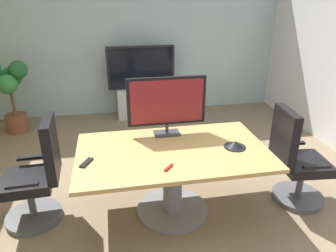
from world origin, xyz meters
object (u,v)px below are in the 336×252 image
Objects in this scene: office_chair_left at (38,180)px; office_chair_right at (295,165)px; conference_table at (173,167)px; tv_monitor at (167,103)px; conference_phone at (235,144)px; wall_display_unit at (142,94)px; potted_plant at (10,87)px; remote_control at (86,163)px.

office_chair_right is (2.67, -0.20, 0.00)m from office_chair_left.
tv_monitor is at bearing 88.17° from conference_table.
wall_display_unit is at bearing 102.20° from conference_phone.
conference_table is 0.67m from tv_monitor.
conference_table is at bearing -89.99° from wall_display_unit.
potted_plant is at bearing -164.02° from office_chair_left.
office_chair_left is 0.64m from remote_control.
wall_display_unit is at bearing 101.81° from remote_control.
office_chair_left is at bearing 174.24° from conference_phone.
conference_phone is (0.62, -0.06, 0.22)m from conference_table.
remote_control is at bearing -177.96° from conference_phone.
conference_table is 1.34m from office_chair_right.
conference_table is 1.43× the size of wall_display_unit.
remote_control is at bearing 96.60° from office_chair_right.
wall_display_unit is at bearing 151.01° from office_chair_left.
tv_monitor is (1.35, 0.25, 0.64)m from office_chair_left.
tv_monitor is at bearing 98.01° from office_chair_left.
office_chair_left is 1.30× the size of tv_monitor.
tv_monitor is 0.69× the size of potted_plant.
tv_monitor is at bearing -45.12° from potted_plant.
office_chair_left is 2.68m from office_chair_right.
remote_control is (-1.45, -0.05, -0.02)m from conference_phone.
potted_plant is (-2.15, 2.56, 0.22)m from conference_table.
tv_monitor reaches higher than remote_control.
remote_control is (0.51, -0.25, 0.29)m from office_chair_left.
office_chair_left is 1.99m from conference_phone.
office_chair_right is 3.18m from wall_display_unit.
potted_plant reaches higher than remote_control.
remote_control is at bearing -149.10° from tv_monitor.
tv_monitor reaches higher than conference_phone.
conference_table is at bearing 35.37° from remote_control.
tv_monitor is 1.04m from remote_control.
tv_monitor is 0.83m from conference_phone.
office_chair_right is 4.95× the size of conference_phone.
conference_phone is at bearing -36.35° from tv_monitor.
conference_table is at bearing 174.26° from conference_phone.
potted_plant is (-3.49, 2.62, 0.30)m from office_chair_right.
potted_plant reaches higher than conference_table.
office_chair_left is at bearing -178.51° from remote_control.
wall_display_unit is (-0.00, 2.82, -0.10)m from conference_table.
wall_display_unit is (-0.01, 2.44, -0.65)m from tv_monitor.
potted_plant is (-0.81, 2.42, 0.30)m from office_chair_left.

